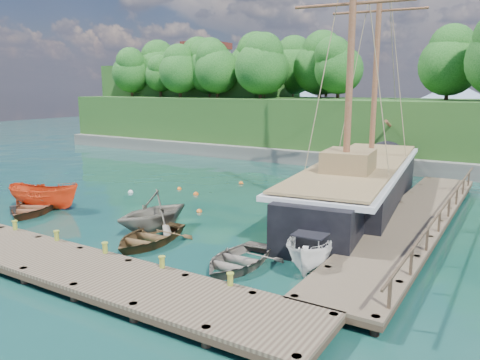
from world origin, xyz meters
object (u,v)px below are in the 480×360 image
at_px(cabin_boat_white, 312,266).
at_px(schooner, 359,187).
at_px(rowboat_0, 34,213).
at_px(rowboat_1, 154,230).
at_px(rowboat_2, 149,244).
at_px(motorboat_orange, 45,209).
at_px(rowboat_3, 237,267).

relative_size(cabin_boat_white, schooner, 0.16).
height_order(rowboat_0, cabin_boat_white, cabin_boat_white).
xyz_separation_m(rowboat_1, rowboat_2, (1.18, -1.67, 0.00)).
bearing_deg(motorboat_orange, rowboat_0, 172.30).
relative_size(rowboat_0, rowboat_3, 1.08).
relative_size(rowboat_0, rowboat_1, 1.05).
bearing_deg(rowboat_1, rowboat_2, -44.49).
distance_m(cabin_boat_white, schooner, 11.04).
xyz_separation_m(rowboat_3, motorboat_orange, (-14.70, 1.79, 0.00)).
distance_m(rowboat_0, cabin_boat_white, 17.12).
height_order(rowboat_2, cabin_boat_white, cabin_boat_white).
height_order(rowboat_1, rowboat_3, rowboat_1).
xyz_separation_m(cabin_boat_white, schooner, (-1.55, 10.87, 1.14)).
relative_size(rowboat_2, motorboat_orange, 0.95).
bearing_deg(rowboat_1, cabin_boat_white, 8.05).
relative_size(rowboat_2, schooner, 0.16).
bearing_deg(cabin_boat_white, rowboat_0, 170.26).
bearing_deg(rowboat_3, cabin_boat_white, 31.08).
bearing_deg(cabin_boat_white, rowboat_1, 165.71).
bearing_deg(rowboat_2, motorboat_orange, 165.51).
distance_m(rowboat_0, rowboat_3, 14.55).
bearing_deg(cabin_boat_white, rowboat_3, -160.35).
bearing_deg(schooner, motorboat_orange, -152.37).
bearing_deg(rowboat_1, motorboat_orange, -168.95).
bearing_deg(rowboat_1, schooner, 65.64).
bearing_deg(cabin_boat_white, motorboat_orange, 167.17).
bearing_deg(rowboat_3, rowboat_1, 162.08).
distance_m(rowboat_2, schooner, 13.69).
bearing_deg(rowboat_1, rowboat_3, -7.01).
bearing_deg(schooner, cabin_boat_white, -88.45).
xyz_separation_m(rowboat_0, rowboat_2, (9.48, -0.61, 0.00)).
bearing_deg(cabin_boat_white, rowboat_2, 177.81).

